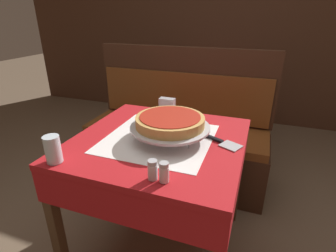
{
  "coord_description": "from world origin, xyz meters",
  "views": [
    {
      "loc": [
        0.46,
        -1.13,
        1.35
      ],
      "look_at": [
        0.06,
        -0.02,
        0.84
      ],
      "focal_mm": 28.0,
      "sensor_mm": 36.0,
      "label": 1
    }
  ],
  "objects_px": {
    "napkin_holder": "(167,105)",
    "condiment_caddy": "(214,66)",
    "booth_bench": "(176,142)",
    "dining_table_rear": "(208,80)",
    "salt_shaker": "(153,170)",
    "water_glass_near": "(53,149)",
    "dining_table_front": "(159,157)",
    "pizza_server": "(220,141)",
    "pizza_pan_stand": "(170,128)",
    "pepper_shaker": "(164,172)",
    "deep_dish_pizza": "(170,121)"
  },
  "relations": [
    {
      "from": "napkin_holder",
      "to": "condiment_caddy",
      "type": "relative_size",
      "value": 0.63
    },
    {
      "from": "booth_bench",
      "to": "condiment_caddy",
      "type": "bearing_deg",
      "value": 85.55
    },
    {
      "from": "dining_table_rear",
      "to": "salt_shaker",
      "type": "height_order",
      "value": "salt_shaker"
    },
    {
      "from": "salt_shaker",
      "to": "condiment_caddy",
      "type": "bearing_deg",
      "value": 94.74
    },
    {
      "from": "water_glass_near",
      "to": "napkin_holder",
      "type": "bearing_deg",
      "value": 72.21
    },
    {
      "from": "booth_bench",
      "to": "dining_table_front",
      "type": "bearing_deg",
      "value": -78.66
    },
    {
      "from": "salt_shaker",
      "to": "pizza_server",
      "type": "bearing_deg",
      "value": 64.91
    },
    {
      "from": "dining_table_rear",
      "to": "water_glass_near",
      "type": "xyz_separation_m",
      "value": [
        -0.22,
        -2.18,
        0.18
      ]
    },
    {
      "from": "dining_table_front",
      "to": "pizza_server",
      "type": "bearing_deg",
      "value": 11.77
    },
    {
      "from": "pizza_server",
      "to": "salt_shaker",
      "type": "bearing_deg",
      "value": -115.09
    },
    {
      "from": "dining_table_front",
      "to": "booth_bench",
      "type": "relative_size",
      "value": 0.57
    },
    {
      "from": "pizza_pan_stand",
      "to": "dining_table_front",
      "type": "bearing_deg",
      "value": -166.86
    },
    {
      "from": "water_glass_near",
      "to": "dining_table_front",
      "type": "bearing_deg",
      "value": 47.71
    },
    {
      "from": "pepper_shaker",
      "to": "water_glass_near",
      "type": "bearing_deg",
      "value": -176.84
    },
    {
      "from": "booth_bench",
      "to": "pizza_pan_stand",
      "type": "distance_m",
      "value": 0.93
    },
    {
      "from": "water_glass_near",
      "to": "napkin_holder",
      "type": "relative_size",
      "value": 1.22
    },
    {
      "from": "pizza_pan_stand",
      "to": "pizza_server",
      "type": "bearing_deg",
      "value": 11.46
    },
    {
      "from": "dining_table_rear",
      "to": "pizza_pan_stand",
      "type": "bearing_deg",
      "value": -84.46
    },
    {
      "from": "pizza_pan_stand",
      "to": "condiment_caddy",
      "type": "relative_size",
      "value": 2.54
    },
    {
      "from": "booth_bench",
      "to": "dining_table_rear",
      "type": "bearing_deg",
      "value": 87.89
    },
    {
      "from": "condiment_caddy",
      "to": "salt_shaker",
      "type": "bearing_deg",
      "value": -85.26
    },
    {
      "from": "dining_table_front",
      "to": "deep_dish_pizza",
      "type": "xyz_separation_m",
      "value": [
        0.06,
        0.01,
        0.21
      ]
    },
    {
      "from": "pizza_server",
      "to": "condiment_caddy",
      "type": "relative_size",
      "value": 1.51
    },
    {
      "from": "dining_table_rear",
      "to": "booth_bench",
      "type": "distance_m",
      "value": 1.08
    },
    {
      "from": "salt_shaker",
      "to": "condiment_caddy",
      "type": "height_order",
      "value": "condiment_caddy"
    },
    {
      "from": "dining_table_rear",
      "to": "pizza_server",
      "type": "bearing_deg",
      "value": -76.46
    },
    {
      "from": "dining_table_front",
      "to": "booth_bench",
      "type": "height_order",
      "value": "booth_bench"
    },
    {
      "from": "pizza_pan_stand",
      "to": "pepper_shaker",
      "type": "xyz_separation_m",
      "value": [
        0.1,
        -0.36,
        -0.02
      ]
    },
    {
      "from": "pizza_pan_stand",
      "to": "condiment_caddy",
      "type": "height_order",
      "value": "condiment_caddy"
    },
    {
      "from": "pizza_pan_stand",
      "to": "deep_dish_pizza",
      "type": "xyz_separation_m",
      "value": [
        -0.0,
        0.0,
        0.04
      ]
    },
    {
      "from": "dining_table_rear",
      "to": "booth_bench",
      "type": "relative_size",
      "value": 0.51
    },
    {
      "from": "salt_shaker",
      "to": "dining_table_rear",
      "type": "bearing_deg",
      "value": 96.09
    },
    {
      "from": "pizza_pan_stand",
      "to": "pizza_server",
      "type": "relative_size",
      "value": 1.68
    },
    {
      "from": "dining_table_rear",
      "to": "pizza_pan_stand",
      "type": "distance_m",
      "value": 1.82
    },
    {
      "from": "pizza_pan_stand",
      "to": "pepper_shaker",
      "type": "distance_m",
      "value": 0.37
    },
    {
      "from": "dining_table_front",
      "to": "deep_dish_pizza",
      "type": "distance_m",
      "value": 0.22
    },
    {
      "from": "pizza_server",
      "to": "condiment_caddy",
      "type": "bearing_deg",
      "value": 101.73
    },
    {
      "from": "dining_table_front",
      "to": "deep_dish_pizza",
      "type": "height_order",
      "value": "deep_dish_pizza"
    },
    {
      "from": "salt_shaker",
      "to": "pepper_shaker",
      "type": "distance_m",
      "value": 0.05
    },
    {
      "from": "deep_dish_pizza",
      "to": "pizza_server",
      "type": "bearing_deg",
      "value": 11.46
    },
    {
      "from": "dining_table_rear",
      "to": "napkin_holder",
      "type": "relative_size",
      "value": 7.63
    },
    {
      "from": "napkin_holder",
      "to": "salt_shaker",
      "type": "bearing_deg",
      "value": -74.1
    },
    {
      "from": "dining_table_front",
      "to": "deep_dish_pizza",
      "type": "relative_size",
      "value": 2.48
    },
    {
      "from": "pizza_pan_stand",
      "to": "deep_dish_pizza",
      "type": "bearing_deg",
      "value": 165.96
    },
    {
      "from": "dining_table_front",
      "to": "water_glass_near",
      "type": "height_order",
      "value": "water_glass_near"
    },
    {
      "from": "deep_dish_pizza",
      "to": "water_glass_near",
      "type": "distance_m",
      "value": 0.55
    },
    {
      "from": "water_glass_near",
      "to": "condiment_caddy",
      "type": "xyz_separation_m",
      "value": [
        0.27,
        2.24,
        -0.02
      ]
    },
    {
      "from": "booth_bench",
      "to": "pizza_server",
      "type": "xyz_separation_m",
      "value": [
        0.46,
        -0.72,
        0.43
      ]
    },
    {
      "from": "dining_table_front",
      "to": "pepper_shaker",
      "type": "bearing_deg",
      "value": -65.16
    },
    {
      "from": "pizza_pan_stand",
      "to": "condiment_caddy",
      "type": "xyz_separation_m",
      "value": [
        -0.13,
        1.85,
        -0.02
      ]
    }
  ]
}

